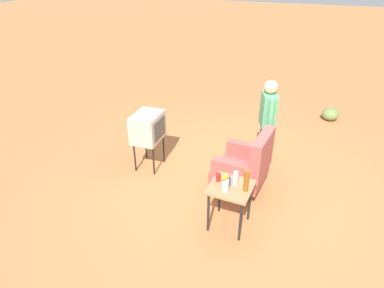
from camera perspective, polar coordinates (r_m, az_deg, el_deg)
ground_plane at (r=5.55m, az=7.63°, el=-7.11°), size 60.00×60.00×0.00m
armchair at (r=5.17m, az=9.51°, el=-3.58°), size 0.81×0.81×1.06m
side_table at (r=4.44m, az=6.73°, el=-8.41°), size 0.56×0.56×0.66m
tv_on_stand at (r=5.66m, az=-7.72°, el=2.87°), size 0.64×0.50×1.03m
person_standing at (r=5.63m, az=12.95°, el=3.97°), size 0.53×0.34×1.64m
soda_can_blue at (r=4.36m, az=6.30°, el=-6.58°), size 0.07×0.07×0.12m
bottle_tall_amber at (r=4.25m, az=9.47°, el=-6.36°), size 0.07×0.07×0.30m
soda_can_red at (r=4.44m, az=4.61°, el=-5.77°), size 0.07×0.07×0.12m
bottle_short_clear at (r=4.37m, az=7.62°, el=-5.93°), size 0.06×0.06×0.20m
flower_vase at (r=4.21m, az=5.88°, el=-6.56°), size 0.14×0.10×0.27m
shrub_lone at (r=8.37m, az=23.00°, el=4.82°), size 0.38×0.38×0.30m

